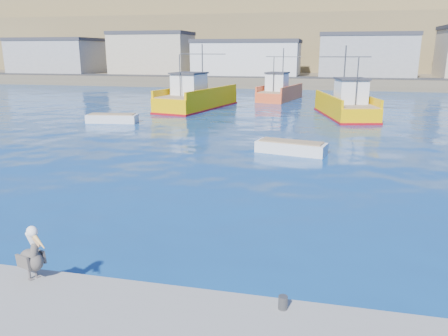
{
  "coord_description": "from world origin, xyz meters",
  "views": [
    {
      "loc": [
        3.6,
        -11.65,
        5.81
      ],
      "look_at": [
        -0.0,
        4.16,
        1.44
      ],
      "focal_mm": 35.0,
      "sensor_mm": 36.0,
      "label": 1
    }
  ],
  "objects_px": {
    "skiff_left": "(112,119)",
    "pelican": "(32,256)",
    "trawler_yellow_b": "(346,106)",
    "boat_orange": "(279,91)",
    "skiff_mid": "(291,148)",
    "trawler_yellow_a": "(196,98)"
  },
  "relations": [
    {
      "from": "boat_orange",
      "to": "skiff_left",
      "type": "height_order",
      "value": "boat_orange"
    },
    {
      "from": "trawler_yellow_b",
      "to": "pelican",
      "type": "xyz_separation_m",
      "value": [
        -8.54,
        -32.78,
        0.12
      ]
    },
    {
      "from": "boat_orange",
      "to": "pelican",
      "type": "xyz_separation_m",
      "value": [
        -1.24,
        -45.28,
        0.05
      ]
    },
    {
      "from": "trawler_yellow_a",
      "to": "skiff_left",
      "type": "bearing_deg",
      "value": -112.97
    },
    {
      "from": "trawler_yellow_b",
      "to": "skiff_left",
      "type": "height_order",
      "value": "trawler_yellow_b"
    },
    {
      "from": "boat_orange",
      "to": "pelican",
      "type": "height_order",
      "value": "boat_orange"
    },
    {
      "from": "boat_orange",
      "to": "skiff_mid",
      "type": "xyz_separation_m",
      "value": [
        3.61,
        -28.32,
        -0.76
      ]
    },
    {
      "from": "trawler_yellow_b",
      "to": "skiff_left",
      "type": "distance_m",
      "value": 20.66
    },
    {
      "from": "skiff_mid",
      "to": "pelican",
      "type": "height_order",
      "value": "pelican"
    },
    {
      "from": "trawler_yellow_a",
      "to": "skiff_left",
      "type": "relative_size",
      "value": 2.83
    },
    {
      "from": "trawler_yellow_b",
      "to": "pelican",
      "type": "height_order",
      "value": "trawler_yellow_b"
    },
    {
      "from": "trawler_yellow_a",
      "to": "boat_orange",
      "type": "distance_m",
      "value": 12.53
    },
    {
      "from": "skiff_left",
      "to": "skiff_mid",
      "type": "distance_m",
      "value": 17.43
    },
    {
      "from": "skiff_left",
      "to": "pelican",
      "type": "distance_m",
      "value": 27.2
    },
    {
      "from": "trawler_yellow_a",
      "to": "skiff_mid",
      "type": "xyz_separation_m",
      "value": [
        11.12,
        -18.28,
        -0.78
      ]
    },
    {
      "from": "boat_orange",
      "to": "skiff_left",
      "type": "bearing_deg",
      "value": -120.3
    },
    {
      "from": "trawler_yellow_b",
      "to": "skiff_left",
      "type": "relative_size",
      "value": 2.45
    },
    {
      "from": "pelican",
      "to": "skiff_mid",
      "type": "bearing_deg",
      "value": 74.04
    },
    {
      "from": "skiff_mid",
      "to": "skiff_left",
      "type": "bearing_deg",
      "value": 152.39
    },
    {
      "from": "boat_orange",
      "to": "skiff_left",
      "type": "xyz_separation_m",
      "value": [
        -11.83,
        -20.24,
        -0.75
      ]
    },
    {
      "from": "skiff_left",
      "to": "pelican",
      "type": "height_order",
      "value": "pelican"
    },
    {
      "from": "trawler_yellow_b",
      "to": "skiff_left",
      "type": "xyz_separation_m",
      "value": [
        -19.14,
        -7.75,
        -0.68
      ]
    }
  ]
}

